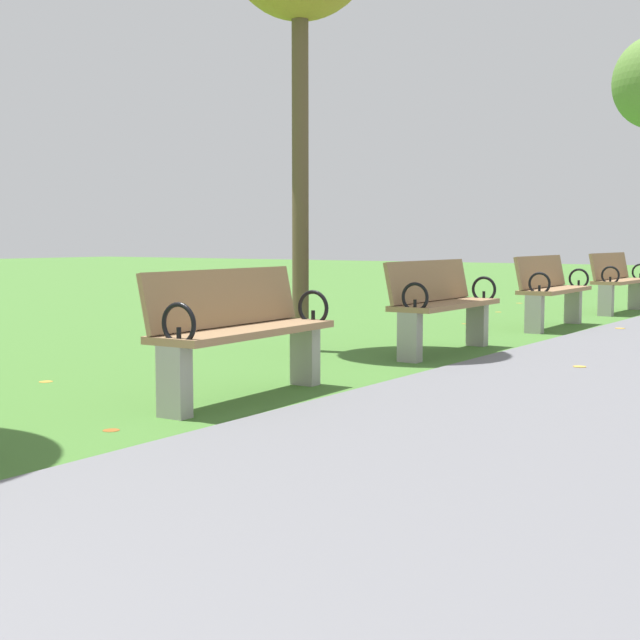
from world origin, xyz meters
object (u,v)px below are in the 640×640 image
park_bench_6 (618,280)px  park_bench_5 (551,289)px  park_bench_4 (441,303)px  park_bench_3 (240,329)px

park_bench_6 → park_bench_5: bearing=-90.0°
park_bench_4 → park_bench_5: size_ratio=1.00×
park_bench_4 → park_bench_5: 2.99m
park_bench_3 → park_bench_5: size_ratio=1.00×
park_bench_3 → park_bench_4: same height
park_bench_3 → park_bench_6: 8.87m
park_bench_4 → park_bench_6: size_ratio=1.00×
park_bench_3 → park_bench_5: same height
park_bench_5 → park_bench_6: size_ratio=1.01×
park_bench_5 → park_bench_4: bearing=-90.0°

